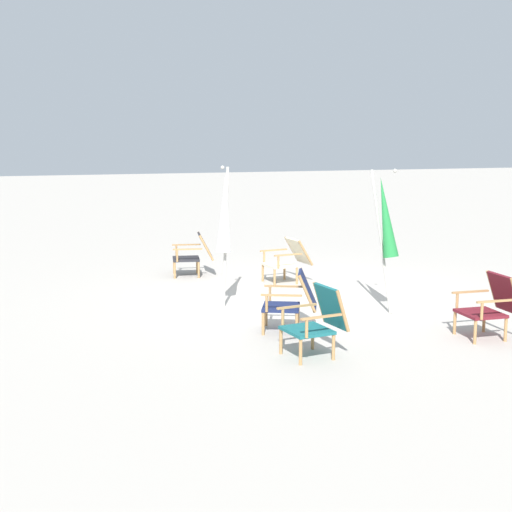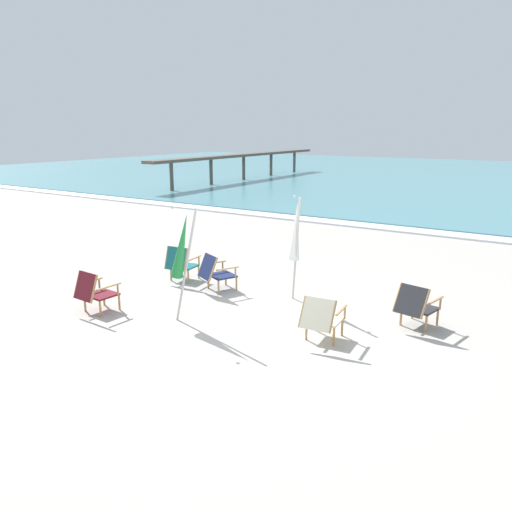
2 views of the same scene
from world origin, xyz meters
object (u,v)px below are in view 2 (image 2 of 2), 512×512
(beach_chair_front_left, at_px, (321,317))
(umbrella_furled_green, at_px, (182,247))
(beach_chair_mid_center, at_px, (216,272))
(beach_chair_back_left, at_px, (181,263))
(beach_chair_front_right, at_px, (416,305))
(umbrella_furled_white, at_px, (296,233))
(beach_chair_back_right, at_px, (94,291))

(beach_chair_front_left, xyz_separation_m, umbrella_furled_green, (-2.47, -0.49, 0.95))
(beach_chair_mid_center, distance_m, beach_chair_back_left, 1.09)
(beach_chair_front_left, bearing_deg, beach_chair_front_right, 51.13)
(beach_chair_back_left, xyz_separation_m, beach_chair_front_left, (4.09, -1.31, -0.01))
(umbrella_furled_white, height_order, umbrella_furled_green, umbrella_furled_white)
(beach_chair_front_right, xyz_separation_m, umbrella_furled_green, (-3.59, -1.88, 0.94))
(beach_chair_front_right, bearing_deg, beach_chair_back_right, -154.66)
(beach_chair_back_right, bearing_deg, umbrella_furled_green, 19.96)
(beach_chair_mid_center, height_order, beach_chair_back_left, beach_chair_back_left)
(beach_chair_back_right, relative_size, umbrella_furled_green, 0.39)
(beach_chair_back_right, height_order, umbrella_furled_green, umbrella_furled_green)
(beach_chair_front_right, distance_m, beach_chair_mid_center, 4.14)
(beach_chair_back_left, bearing_deg, beach_chair_front_left, -17.72)
(beach_chair_front_right, bearing_deg, umbrella_furled_white, 175.69)
(beach_chair_back_left, bearing_deg, beach_chair_mid_center, -7.25)
(beach_chair_mid_center, relative_size, beach_chair_front_left, 1.08)
(beach_chair_back_left, relative_size, beach_chair_front_left, 1.00)
(beach_chair_mid_center, bearing_deg, umbrella_furled_white, 13.81)
(umbrella_furled_white, bearing_deg, umbrella_furled_green, -118.69)
(beach_chair_back_left, distance_m, beach_chair_front_left, 4.29)
(beach_chair_mid_center, xyz_separation_m, beach_chair_back_right, (-1.11, -2.26, 0.00))
(beach_chair_front_right, distance_m, beach_chair_front_left, 1.79)
(beach_chair_front_right, height_order, beach_chair_back_left, beach_chair_back_left)
(beach_chair_front_right, height_order, beach_chair_mid_center, beach_chair_mid_center)
(beach_chair_mid_center, bearing_deg, umbrella_furled_green, -71.86)
(beach_chair_mid_center, relative_size, umbrella_furled_white, 0.42)
(beach_chair_mid_center, bearing_deg, beach_chair_front_left, -21.23)
(beach_chair_front_left, height_order, umbrella_furled_green, umbrella_furled_green)
(beach_chair_front_left, distance_m, umbrella_furled_green, 2.69)
(beach_chair_back_right, bearing_deg, beach_chair_front_right, 25.34)
(beach_chair_front_right, bearing_deg, umbrella_furled_green, -152.33)
(umbrella_furled_white, bearing_deg, beach_chair_mid_center, -166.19)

